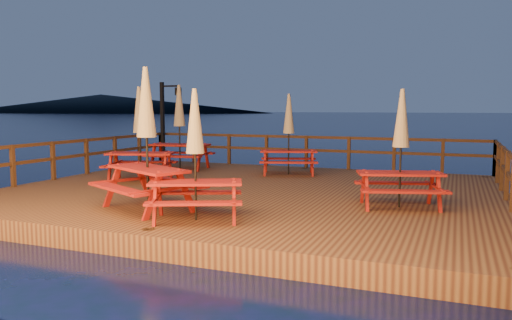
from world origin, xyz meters
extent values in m
plane|color=black|center=(0.00, 0.00, 0.00)|extent=(500.00, 500.00, 0.00)
cube|color=#442416|center=(0.00, 0.00, 0.20)|extent=(12.00, 10.00, 0.40)
cylinder|color=black|center=(-5.60, 4.60, -0.30)|extent=(0.24, 0.24, 1.40)
cylinder|color=black|center=(0.00, -4.60, -0.30)|extent=(0.24, 0.24, 1.40)
cylinder|color=black|center=(0.00, 4.60, -0.30)|extent=(0.24, 0.24, 1.40)
cylinder|color=black|center=(5.60, 4.60, -0.30)|extent=(0.24, 0.24, 1.40)
cube|color=black|center=(0.00, 4.85, 1.45)|extent=(11.70, 0.06, 0.09)
cube|color=black|center=(0.00, 4.85, 1.01)|extent=(11.70, 0.06, 0.09)
cube|color=black|center=(-4.68, 4.85, 0.95)|extent=(0.10, 0.10, 1.10)
cube|color=black|center=(0.00, 4.85, 0.95)|extent=(0.10, 0.10, 1.10)
cube|color=black|center=(4.68, 4.85, 0.95)|extent=(0.10, 0.10, 1.10)
cube|color=black|center=(-5.85, 0.00, 1.45)|extent=(0.06, 9.70, 0.09)
cube|color=black|center=(-5.85, 0.00, 1.01)|extent=(0.06, 9.70, 0.09)
cube|color=black|center=(-5.85, 0.00, 0.95)|extent=(0.10, 0.10, 1.10)
cube|color=black|center=(-5.85, 3.88, 0.95)|extent=(0.10, 0.10, 1.10)
cube|color=black|center=(5.85, 0.00, 1.45)|extent=(0.06, 9.70, 0.09)
cube|color=black|center=(5.85, 0.00, 1.01)|extent=(0.06, 9.70, 0.09)
cube|color=black|center=(5.85, 0.00, 0.95)|extent=(0.10, 0.10, 1.10)
cube|color=black|center=(5.85, 3.88, 0.95)|extent=(0.10, 0.10, 1.10)
cube|color=black|center=(-5.55, 4.55, 1.90)|extent=(0.12, 0.12, 3.00)
cube|color=black|center=(-5.20, 4.55, 3.25)|extent=(0.70, 0.06, 0.06)
cube|color=black|center=(-4.85, 4.55, 3.05)|extent=(0.18, 0.18, 0.28)
sphere|color=#FFB066|center=(-4.85, 4.55, 3.05)|extent=(0.14, 0.14, 0.14)
ellipsoid|color=black|center=(-160.00, 190.00, 4.50)|extent=(180.00, 84.00, 9.00)
cube|color=maroon|center=(-0.95, -3.20, 1.23)|extent=(2.13, 1.59, 0.06)
cube|color=maroon|center=(-0.65, -2.60, 0.90)|extent=(1.92, 1.17, 0.06)
cube|color=maroon|center=(-1.25, -3.79, 0.90)|extent=(1.92, 1.17, 0.06)
cube|color=maroon|center=(-1.53, -2.50, 0.82)|extent=(0.11, 0.13, 0.83)
cube|color=maroon|center=(-1.86, -3.15, 0.82)|extent=(0.11, 0.13, 0.83)
cube|color=maroon|center=(-0.05, -3.24, 0.82)|extent=(0.11, 0.13, 0.83)
cube|color=maroon|center=(-0.37, -3.90, 0.82)|extent=(0.11, 0.13, 0.83)
cylinder|color=black|center=(-0.95, -3.20, 1.78)|extent=(0.05, 0.05, 2.77)
cone|color=tan|center=(-0.95, -3.20, 2.56)|extent=(0.40, 0.40, 1.38)
sphere|color=black|center=(-0.95, -3.20, 3.20)|extent=(0.08, 0.08, 0.08)
cube|color=maroon|center=(0.41, -3.68, 1.10)|extent=(1.79, 1.29, 0.05)
cube|color=maroon|center=(0.18, -3.18, 0.82)|extent=(1.63, 0.93, 0.05)
cube|color=maroon|center=(0.64, -4.19, 0.82)|extent=(1.63, 0.93, 0.05)
cube|color=maroon|center=(-0.35, -3.69, 0.75)|extent=(0.09, 0.11, 0.70)
cube|color=maroon|center=(-0.09, -4.25, 0.75)|extent=(0.09, 0.11, 0.70)
cube|color=maroon|center=(0.92, -3.11, 0.75)|extent=(0.09, 0.11, 0.70)
cube|color=maroon|center=(1.17, -3.67, 0.75)|extent=(0.09, 0.11, 0.70)
cylinder|color=black|center=(0.41, -3.68, 1.56)|extent=(0.04, 0.04, 2.32)
cone|color=tan|center=(0.41, -3.68, 2.21)|extent=(0.33, 0.33, 1.16)
sphere|color=black|center=(0.41, -3.68, 2.75)|extent=(0.06, 0.06, 0.06)
cube|color=maroon|center=(-3.49, 0.16, 1.17)|extent=(1.97, 1.30, 0.05)
cube|color=maroon|center=(-3.69, 0.73, 0.86)|extent=(1.83, 0.90, 0.05)
cube|color=maroon|center=(-3.28, -0.42, 0.86)|extent=(1.83, 0.90, 0.05)
cube|color=maroon|center=(-4.32, 0.21, 0.78)|extent=(0.09, 0.12, 0.77)
cube|color=maroon|center=(-4.09, -0.42, 0.78)|extent=(0.09, 0.12, 0.77)
cube|color=maroon|center=(-2.88, 0.73, 0.78)|extent=(0.09, 0.12, 0.77)
cube|color=maroon|center=(-2.65, 0.10, 0.78)|extent=(0.09, 0.12, 0.77)
cylinder|color=black|center=(-3.49, 0.16, 1.68)|extent=(0.04, 0.04, 2.55)
cone|color=tan|center=(-3.49, 0.16, 2.39)|extent=(0.37, 0.37, 1.28)
sphere|color=black|center=(-3.49, 0.16, 2.98)|extent=(0.07, 0.07, 0.07)
cube|color=maroon|center=(-3.81, 2.87, 1.22)|extent=(2.05, 1.03, 0.05)
cube|color=maroon|center=(-3.91, 3.51, 0.89)|extent=(1.98, 0.58, 0.05)
cube|color=maroon|center=(-3.72, 2.22, 0.89)|extent=(1.98, 0.58, 0.05)
cube|color=maroon|center=(-4.67, 3.11, 0.81)|extent=(0.08, 0.12, 0.82)
cube|color=maroon|center=(-4.57, 2.40, 0.81)|extent=(0.08, 0.12, 0.82)
cube|color=maroon|center=(-3.06, 3.34, 0.81)|extent=(0.08, 0.12, 0.82)
cube|color=maroon|center=(-2.95, 2.63, 0.81)|extent=(0.08, 0.12, 0.82)
cylinder|color=black|center=(-3.81, 2.87, 1.76)|extent=(0.05, 0.05, 2.72)
cone|color=tan|center=(-3.81, 2.87, 2.52)|extent=(0.39, 0.39, 1.36)
sphere|color=black|center=(-3.81, 2.87, 3.15)|extent=(0.08, 0.08, 0.08)
cube|color=maroon|center=(3.73, -1.06, 1.11)|extent=(1.82, 1.13, 0.05)
cube|color=maroon|center=(3.56, -0.52, 0.82)|extent=(1.70, 0.76, 0.05)
cube|color=maroon|center=(3.90, -1.60, 0.82)|extent=(1.70, 0.76, 0.05)
cube|color=maroon|center=(2.96, -0.97, 0.75)|extent=(0.08, 0.11, 0.71)
cube|color=maroon|center=(3.15, -1.57, 0.75)|extent=(0.08, 0.11, 0.71)
cube|color=maroon|center=(4.31, -0.55, 0.75)|extent=(0.08, 0.11, 0.71)
cube|color=maroon|center=(4.50, -1.15, 0.75)|extent=(0.08, 0.11, 0.71)
cylinder|color=black|center=(3.73, -1.06, 1.58)|extent=(0.04, 0.04, 2.36)
cone|color=tan|center=(3.73, -1.06, 2.24)|extent=(0.34, 0.34, 1.18)
sphere|color=black|center=(3.73, -1.06, 2.79)|extent=(0.07, 0.07, 0.07)
cube|color=maroon|center=(-0.01, 2.96, 1.12)|extent=(1.85, 1.18, 0.05)
cube|color=maroon|center=(-0.20, 3.51, 0.83)|extent=(1.72, 0.80, 0.05)
cube|color=maroon|center=(0.17, 2.42, 0.83)|extent=(1.72, 0.80, 0.05)
cube|color=maroon|center=(-0.79, 3.03, 0.76)|extent=(0.08, 0.11, 0.72)
cube|color=maroon|center=(-0.59, 2.43, 0.76)|extent=(0.08, 0.11, 0.72)
cube|color=maroon|center=(0.57, 3.49, 0.76)|extent=(0.08, 0.11, 0.72)
cube|color=maroon|center=(0.77, 2.89, 0.76)|extent=(0.08, 0.11, 0.72)
cylinder|color=black|center=(-0.01, 2.96, 1.60)|extent=(0.04, 0.04, 2.39)
cone|color=tan|center=(-0.01, 2.96, 2.27)|extent=(0.34, 0.34, 1.20)
sphere|color=black|center=(-0.01, 2.96, 2.82)|extent=(0.07, 0.07, 0.07)
camera|label=1|loc=(4.80, -11.58, 2.45)|focal=35.00mm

